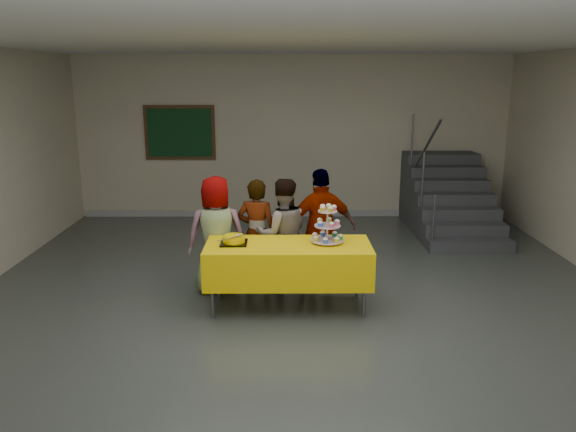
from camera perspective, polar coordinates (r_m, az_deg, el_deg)
name	(u,v)px	position (r m, az deg, el deg)	size (l,w,h in m)	color
room_shell	(300,128)	(5.52, 1.23, 8.90)	(10.00, 10.04, 3.02)	#4C514C
bake_table	(288,262)	(6.43, 0.01, -4.71)	(1.88, 0.78, 0.77)	#595960
cupcake_stand	(327,227)	(6.40, 4.02, -1.16)	(0.38, 0.38, 0.44)	silver
bear_cake	(234,239)	(6.40, -5.52, -2.31)	(0.32, 0.36, 0.12)	black
schoolchild_a	(217,235)	(6.93, -7.26, -1.92)	(0.71, 0.47, 1.46)	slate
schoolchild_b	(257,233)	(7.09, -3.18, -1.75)	(0.51, 0.33, 1.39)	slate
schoolchild_c	(283,234)	(6.99, -0.55, -1.88)	(0.69, 0.54, 1.41)	slate
schoolchild_d	(321,228)	(7.10, 3.42, -1.22)	(0.89, 0.37, 1.51)	slate
staircase	(446,201)	(10.24, 15.80, 1.50)	(1.30, 2.40, 2.04)	#424447
noticeboard	(180,133)	(10.66, -10.94, 8.31)	(1.30, 0.05, 1.00)	#472B16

